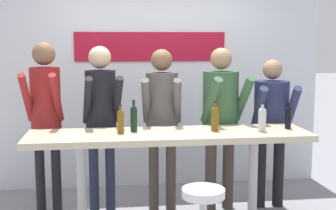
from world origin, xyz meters
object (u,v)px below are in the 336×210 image
at_px(person_left, 101,110).
at_px(person_center_right, 271,117).
at_px(person_far_left, 46,107).
at_px(wine_bottle_4, 215,117).
at_px(wine_bottle_0, 120,120).
at_px(wine_bottle_2, 262,118).
at_px(tasting_table, 169,146).
at_px(person_center, 221,111).
at_px(wine_bottle_3, 134,117).
at_px(wine_bottle_1, 288,116).
at_px(person_center_left, 162,111).

relative_size(person_left, person_center_right, 1.09).
xyz_separation_m(person_far_left, wine_bottle_4, (1.67, -0.60, -0.04)).
distance_m(wine_bottle_0, wine_bottle_2, 1.35).
height_order(person_left, wine_bottle_0, person_left).
bearing_deg(person_center_right, tasting_table, -152.28).
relative_size(person_center, wine_bottle_2, 6.41).
height_order(wine_bottle_0, wine_bottle_3, wine_bottle_3).
height_order(wine_bottle_2, wine_bottle_3, wine_bottle_3).
bearing_deg(tasting_table, wine_bottle_2, -3.89).
bearing_deg(wine_bottle_4, wine_bottle_2, -10.65).
bearing_deg(person_center_right, wine_bottle_3, -160.32).
distance_m(person_center_right, wine_bottle_1, 0.54).
bearing_deg(wine_bottle_4, person_center, 70.75).
height_order(person_left, person_center_left, person_left).
bearing_deg(person_center_left, person_center_right, 6.31).
height_order(wine_bottle_0, wine_bottle_2, wine_bottle_2).
bearing_deg(wine_bottle_0, person_center_left, 52.17).
height_order(wine_bottle_0, wine_bottle_4, wine_bottle_4).
bearing_deg(person_left, wine_bottle_0, -79.86).
relative_size(wine_bottle_1, wine_bottle_3, 0.89).
height_order(person_center, wine_bottle_2, person_center).
height_order(person_far_left, person_center_left, person_far_left).
relative_size(wine_bottle_0, wine_bottle_2, 0.99).
distance_m(person_far_left, person_left, 0.57).
bearing_deg(wine_bottle_3, tasting_table, -15.70).
height_order(person_left, person_center_right, person_left).
xyz_separation_m(person_center_right, wine_bottle_2, (-0.32, -0.64, 0.11)).
xyz_separation_m(tasting_table, person_left, (-0.65, 0.59, 0.28)).
relative_size(person_left, wine_bottle_0, 6.53).
xyz_separation_m(person_center, wine_bottle_1, (0.55, -0.52, 0.02)).
distance_m(person_center, wine_bottle_2, 0.68).
bearing_deg(person_center, wine_bottle_1, -55.32).
distance_m(person_left, wine_bottle_1, 1.92).
relative_size(tasting_table, wine_bottle_0, 9.71).
bearing_deg(wine_bottle_4, wine_bottle_0, -179.69).
distance_m(person_center, wine_bottle_1, 0.76).
height_order(person_center_left, person_center, person_center).
bearing_deg(tasting_table, wine_bottle_0, 177.77).
relative_size(wine_bottle_0, wine_bottle_4, 0.96).
bearing_deg(person_left, tasting_table, -50.40).
height_order(tasting_table, wine_bottle_3, wine_bottle_3).
bearing_deg(person_center, person_far_left, 166.31).
relative_size(person_center_right, wine_bottle_4, 5.74).
height_order(person_center_right, wine_bottle_1, person_center_right).
bearing_deg(person_center_left, wine_bottle_0, -119.79).
distance_m(person_center_left, wine_bottle_4, 0.74).
bearing_deg(wine_bottle_4, person_center_right, 35.89).
bearing_deg(wine_bottle_4, person_left, 152.75).
height_order(person_center, wine_bottle_4, person_center).
xyz_separation_m(person_center_left, wine_bottle_4, (0.44, -0.59, 0.02)).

